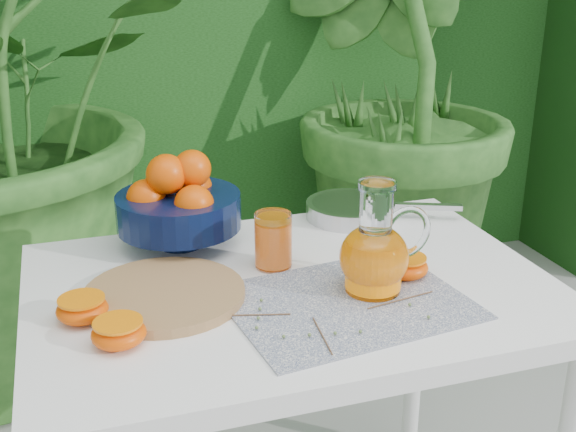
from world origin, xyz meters
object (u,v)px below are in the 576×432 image
object	(u,v)px
white_table	(291,319)
juice_pitcher	(375,254)
cutting_board	(164,295)
fruit_bowl	(178,203)
saute_pan	(351,209)

from	to	relation	value
white_table	juice_pitcher	size ratio (longest dim) A/B	4.67
cutting_board	fruit_bowl	bearing A→B (deg)	73.91
white_table	cutting_board	distance (m)	0.26
cutting_board	fruit_bowl	size ratio (longest dim) A/B	0.87
juice_pitcher	cutting_board	bearing A→B (deg)	166.78
cutting_board	saute_pan	bearing A→B (deg)	30.20
white_table	cutting_board	bearing A→B (deg)	179.09
white_table	fruit_bowl	bearing A→B (deg)	124.64
white_table	cutting_board	xyz separation A→B (m)	(-0.24, 0.00, 0.09)
cutting_board	fruit_bowl	xyz separation A→B (m)	(0.07, 0.25, 0.09)
white_table	saute_pan	bearing A→B (deg)	49.69
cutting_board	white_table	bearing A→B (deg)	-0.91
white_table	saute_pan	size ratio (longest dim) A/B	2.61
fruit_bowl	saute_pan	xyz separation A→B (m)	(0.42, 0.04, -0.07)
white_table	saute_pan	distance (m)	0.39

